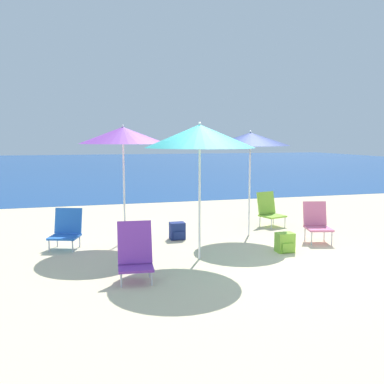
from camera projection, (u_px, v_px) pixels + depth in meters
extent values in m
plane|color=beige|center=(234.00, 256.00, 7.29)|extent=(60.00, 60.00, 0.00)
cube|color=#19478C|center=(108.00, 164.00, 32.43)|extent=(60.00, 40.00, 0.01)
cylinder|color=white|center=(200.00, 204.00, 7.00)|extent=(0.04, 0.04, 1.85)
cone|color=teal|center=(200.00, 136.00, 6.86)|extent=(1.79, 1.79, 0.37)
sphere|color=white|center=(200.00, 123.00, 6.84)|extent=(0.04, 0.04, 0.04)
cylinder|color=white|center=(249.00, 191.00, 8.76)|extent=(0.04, 0.04, 1.85)
cone|color=navy|center=(250.00, 139.00, 8.63)|extent=(1.60, 1.60, 0.27)
sphere|color=white|center=(250.00, 131.00, 8.61)|extent=(0.04, 0.04, 0.04)
cylinder|color=white|center=(124.00, 193.00, 8.21)|extent=(0.04, 0.04, 1.90)
cone|color=purple|center=(123.00, 135.00, 8.07)|extent=(1.66, 1.66, 0.32)
sphere|color=white|center=(123.00, 126.00, 8.05)|extent=(0.04, 0.04, 0.04)
cylinder|color=silver|center=(271.00, 224.00, 9.47)|extent=(0.02, 0.02, 0.22)
cylinder|color=silver|center=(285.00, 222.00, 9.69)|extent=(0.02, 0.02, 0.22)
cylinder|color=silver|center=(260.00, 221.00, 9.80)|extent=(0.02, 0.02, 0.22)
cylinder|color=silver|center=(273.00, 219.00, 10.01)|extent=(0.02, 0.02, 0.22)
cube|color=#8ECC3D|center=(273.00, 216.00, 9.73)|extent=(0.59, 0.57, 0.04)
cube|color=#8ECC3D|center=(266.00, 203.00, 9.88)|extent=(0.50, 0.26, 0.51)
cylinder|color=silver|center=(121.00, 281.00, 5.75)|extent=(0.02, 0.02, 0.19)
cylinder|color=silver|center=(152.00, 279.00, 5.83)|extent=(0.02, 0.02, 0.19)
cylinder|color=silver|center=(121.00, 273.00, 6.09)|extent=(0.02, 0.02, 0.19)
cylinder|color=silver|center=(150.00, 271.00, 6.16)|extent=(0.02, 0.02, 0.19)
cube|color=purple|center=(136.00, 268.00, 5.94)|extent=(0.52, 0.44, 0.04)
cube|color=purple|center=(135.00, 242.00, 6.10)|extent=(0.50, 0.27, 0.59)
cylinder|color=silver|center=(312.00, 239.00, 8.00)|extent=(0.02, 0.02, 0.26)
cylinder|color=silver|center=(332.00, 239.00, 8.01)|extent=(0.02, 0.02, 0.26)
cylinder|color=silver|center=(305.00, 234.00, 8.41)|extent=(0.02, 0.02, 0.26)
cylinder|color=silver|center=(324.00, 234.00, 8.43)|extent=(0.02, 0.02, 0.26)
cube|color=pink|center=(318.00, 229.00, 8.19)|extent=(0.55, 0.59, 0.04)
cube|color=pink|center=(315.00, 213.00, 8.41)|extent=(0.47, 0.24, 0.47)
cylinder|color=silver|center=(49.00, 246.00, 7.54)|extent=(0.02, 0.02, 0.21)
cylinder|color=silver|center=(73.00, 247.00, 7.51)|extent=(0.02, 0.02, 0.21)
cylinder|color=silver|center=(57.00, 241.00, 7.92)|extent=(0.02, 0.02, 0.21)
cylinder|color=silver|center=(80.00, 241.00, 7.89)|extent=(0.02, 0.02, 0.21)
cube|color=blue|center=(64.00, 237.00, 7.70)|extent=(0.62, 0.59, 0.04)
cube|color=blue|center=(68.00, 221.00, 7.89)|extent=(0.52, 0.30, 0.47)
cube|color=#8ECC3D|center=(285.00, 242.00, 7.54)|extent=(0.31, 0.21, 0.34)
cube|color=#8ECC3D|center=(288.00, 248.00, 7.43)|extent=(0.21, 0.03, 0.15)
cube|color=navy|center=(177.00, 231.00, 8.50)|extent=(0.29, 0.23, 0.34)
cube|color=navy|center=(179.00, 235.00, 8.39)|extent=(0.20, 0.03, 0.15)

